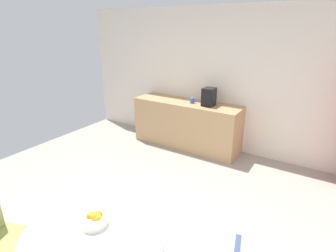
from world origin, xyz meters
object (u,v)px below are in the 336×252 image
(round_table, at_px, (97,243))
(coffee_maker, at_px, (209,97))
(fruit_bowl, at_px, (94,220))
(mug_white, at_px, (192,100))

(round_table, bearing_deg, coffee_maker, 98.46)
(round_table, relative_size, coffee_maker, 3.59)
(round_table, height_order, fruit_bowl, fruit_bowl)
(round_table, distance_m, mug_white, 3.30)
(fruit_bowl, xyz_separation_m, mug_white, (-0.74, 3.14, 0.17))
(round_table, bearing_deg, fruit_bowl, 141.83)
(fruit_bowl, xyz_separation_m, coffee_maker, (-0.42, 3.15, 0.28))
(mug_white, bearing_deg, fruit_bowl, -76.67)
(mug_white, bearing_deg, round_table, -75.87)
(round_table, relative_size, fruit_bowl, 5.26)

